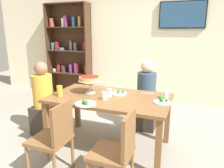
{
  "coord_description": "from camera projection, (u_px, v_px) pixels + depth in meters",
  "views": [
    {
      "loc": [
        1.01,
        -2.55,
        1.61
      ],
      "look_at": [
        0.0,
        0.1,
        0.89
      ],
      "focal_mm": 34.36,
      "sensor_mm": 36.0,
      "label": 1
    }
  ],
  "objects": [
    {
      "name": "dining_table",
      "position": [
        109.0,
        103.0,
        2.89
      ],
      "size": [
        1.6,
        0.92,
        0.74
      ],
      "color": "brown",
      "rests_on": "ground_plane"
    },
    {
      "name": "ground_plane",
      "position": [
        109.0,
        146.0,
        3.06
      ],
      "size": [
        12.0,
        12.0,
        0.0
      ],
      "primitive_type": "plane",
      "color": "gray"
    },
    {
      "name": "salad_plate_far_diner",
      "position": [
        162.0,
        101.0,
        2.64
      ],
      "size": [
        0.22,
        0.22,
        0.07
      ],
      "color": "white",
      "rests_on": "dining_table"
    },
    {
      "name": "water_glass_clear_near",
      "position": [
        166.0,
        95.0,
        2.78
      ],
      "size": [
        0.07,
        0.07,
        0.1
      ],
      "primitive_type": "cylinder",
      "color": "white",
      "rests_on": "dining_table"
    },
    {
      "name": "diner_head_west",
      "position": [
        44.0,
        104.0,
        3.33
      ],
      "size": [
        0.34,
        0.34,
        1.15
      ],
      "color": "#382D28",
      "rests_on": "ground_plane"
    },
    {
      "name": "cutlery_fork_near",
      "position": [
        147.0,
        93.0,
        3.01
      ],
      "size": [
        0.18,
        0.03,
        0.0
      ],
      "primitive_type": "cube",
      "rotation": [
        0.0,
        0.0,
        3.22
      ],
      "color": "silver",
      "rests_on": "dining_table"
    },
    {
      "name": "water_glass_clear_spare",
      "position": [
        104.0,
        96.0,
        2.73
      ],
      "size": [
        0.07,
        0.07,
        0.1
      ],
      "primitive_type": "cylinder",
      "color": "white",
      "rests_on": "dining_table"
    },
    {
      "name": "salad_plate_spare",
      "position": [
        85.0,
        103.0,
        2.56
      ],
      "size": [
        0.26,
        0.26,
        0.07
      ],
      "color": "white",
      "rests_on": "dining_table"
    },
    {
      "name": "chair_near_left",
      "position": [
        55.0,
        136.0,
        2.33
      ],
      "size": [
        0.4,
        0.4,
        0.87
      ],
      "rotation": [
        0.0,
        0.0,
        1.57
      ],
      "color": "brown",
      "rests_on": "ground_plane"
    },
    {
      "name": "bookshelf",
      "position": [
        69.0,
        50.0,
        5.25
      ],
      "size": [
        1.1,
        0.3,
        2.21
      ],
      "color": "#422819",
      "rests_on": "ground_plane"
    },
    {
      "name": "rear_partition",
      "position": [
        146.0,
        39.0,
        4.7
      ],
      "size": [
        8.0,
        0.12,
        2.8
      ],
      "primitive_type": "cube",
      "color": "beige",
      "rests_on": "ground_plane"
    },
    {
      "name": "cutlery_knife_near",
      "position": [
        113.0,
        89.0,
        3.21
      ],
      "size": [
        0.17,
        0.08,
        0.0
      ],
      "primitive_type": "cube",
      "rotation": [
        0.0,
        0.0,
        2.75
      ],
      "color": "silver",
      "rests_on": "dining_table"
    },
    {
      "name": "television",
      "position": [
        182.0,
        15.0,
        4.24
      ],
      "size": [
        0.9,
        0.05,
        0.53
      ],
      "color": "black"
    },
    {
      "name": "deep_dish_pizza_stand",
      "position": [
        90.0,
        80.0,
        2.99
      ],
      "size": [
        0.33,
        0.33,
        0.24
      ],
      "color": "silver",
      "rests_on": "dining_table"
    },
    {
      "name": "water_glass_clear_far",
      "position": [
        109.0,
        93.0,
        2.85
      ],
      "size": [
        0.07,
        0.07,
        0.11
      ],
      "primitive_type": "cylinder",
      "color": "white",
      "rests_on": "dining_table"
    },
    {
      "name": "salad_plate_near_diner",
      "position": [
        119.0,
        93.0,
        2.99
      ],
      "size": [
        0.23,
        0.23,
        0.06
      ],
      "color": "white",
      "rests_on": "dining_table"
    },
    {
      "name": "diner_far_right",
      "position": [
        146.0,
        100.0,
        3.5
      ],
      "size": [
        0.34,
        0.34,
        1.15
      ],
      "rotation": [
        0.0,
        0.0,
        -1.57
      ],
      "color": "#382D28",
      "rests_on": "ground_plane"
    },
    {
      "name": "chair_near_right",
      "position": [
        118.0,
        149.0,
        2.07
      ],
      "size": [
        0.4,
        0.4,
        0.87
      ],
      "rotation": [
        0.0,
        0.0,
        1.57
      ],
      "color": "brown",
      "rests_on": "ground_plane"
    },
    {
      "name": "beer_glass_amber_tall",
      "position": [
        60.0,
        91.0,
        2.88
      ],
      "size": [
        0.08,
        0.08,
        0.14
      ],
      "primitive_type": "cylinder",
      "color": "gold",
      "rests_on": "dining_table"
    }
  ]
}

